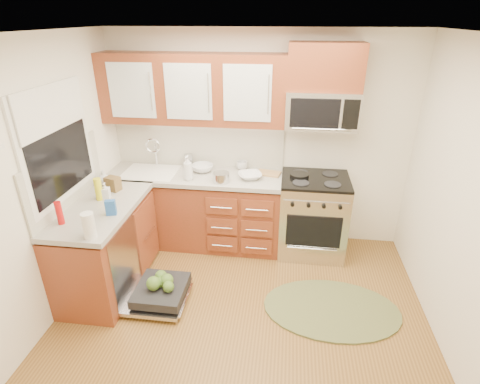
# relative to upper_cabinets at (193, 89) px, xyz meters

# --- Properties ---
(floor) EXTENTS (3.50, 3.50, 0.00)m
(floor) POSITION_rel_upper_cabinets_xyz_m (0.73, -1.57, -1.88)
(floor) COLOR brown
(floor) RESTS_ON ground
(ceiling) EXTENTS (3.50, 3.50, 0.00)m
(ceiling) POSITION_rel_upper_cabinets_xyz_m (0.73, -1.57, 0.62)
(ceiling) COLOR white
(ceiling) RESTS_ON ground
(wall_back) EXTENTS (3.50, 0.04, 2.50)m
(wall_back) POSITION_rel_upper_cabinets_xyz_m (0.73, 0.18, -0.62)
(wall_back) COLOR white
(wall_back) RESTS_ON ground
(wall_left) EXTENTS (0.04, 3.50, 2.50)m
(wall_left) POSITION_rel_upper_cabinets_xyz_m (-1.02, -1.57, -0.62)
(wall_left) COLOR white
(wall_left) RESTS_ON ground
(base_cabinet_back) EXTENTS (2.05, 0.60, 0.85)m
(base_cabinet_back) POSITION_rel_upper_cabinets_xyz_m (0.00, -0.12, -1.45)
(base_cabinet_back) COLOR brown
(base_cabinet_back) RESTS_ON ground
(base_cabinet_left) EXTENTS (0.60, 1.25, 0.85)m
(base_cabinet_left) POSITION_rel_upper_cabinets_xyz_m (-0.72, -1.05, -1.45)
(base_cabinet_left) COLOR brown
(base_cabinet_left) RESTS_ON ground
(countertop_back) EXTENTS (2.07, 0.64, 0.05)m
(countertop_back) POSITION_rel_upper_cabinets_xyz_m (0.00, -0.14, -0.97)
(countertop_back) COLOR #ADA79E
(countertop_back) RESTS_ON base_cabinet_back
(countertop_left) EXTENTS (0.64, 1.27, 0.05)m
(countertop_left) POSITION_rel_upper_cabinets_xyz_m (-0.71, -1.05, -0.97)
(countertop_left) COLOR #ADA79E
(countertop_left) RESTS_ON base_cabinet_left
(backsplash_back) EXTENTS (2.05, 0.02, 0.57)m
(backsplash_back) POSITION_rel_upper_cabinets_xyz_m (0.00, 0.16, -0.67)
(backsplash_back) COLOR #B9B6A6
(backsplash_back) RESTS_ON ground
(backsplash_left) EXTENTS (0.02, 1.25, 0.57)m
(backsplash_left) POSITION_rel_upper_cabinets_xyz_m (-1.01, -1.05, -0.67)
(backsplash_left) COLOR #B9B6A6
(backsplash_left) RESTS_ON ground
(upper_cabinets) EXTENTS (2.05, 0.35, 0.75)m
(upper_cabinets) POSITION_rel_upper_cabinets_xyz_m (0.00, 0.00, 0.00)
(upper_cabinets) COLOR brown
(upper_cabinets) RESTS_ON ground
(cabinet_over_mw) EXTENTS (0.76, 0.35, 0.47)m
(cabinet_over_mw) POSITION_rel_upper_cabinets_xyz_m (1.41, 0.00, 0.26)
(cabinet_over_mw) COLOR brown
(cabinet_over_mw) RESTS_ON ground
(range) EXTENTS (0.76, 0.64, 0.95)m
(range) POSITION_rel_upper_cabinets_xyz_m (1.41, -0.15, -1.40)
(range) COLOR silver
(range) RESTS_ON ground
(microwave) EXTENTS (0.76, 0.38, 0.40)m
(microwave) POSITION_rel_upper_cabinets_xyz_m (1.41, -0.02, -0.18)
(microwave) COLOR silver
(microwave) RESTS_ON ground
(sink) EXTENTS (0.62, 0.50, 0.26)m
(sink) POSITION_rel_upper_cabinets_xyz_m (-0.52, -0.16, -1.07)
(sink) COLOR white
(sink) RESTS_ON ground
(dishwasher) EXTENTS (0.70, 0.60, 0.20)m
(dishwasher) POSITION_rel_upper_cabinets_xyz_m (-0.13, -1.27, -1.77)
(dishwasher) COLOR silver
(dishwasher) RESTS_ON ground
(window) EXTENTS (0.03, 1.05, 1.05)m
(window) POSITION_rel_upper_cabinets_xyz_m (-1.01, -1.07, -0.32)
(window) COLOR white
(window) RESTS_ON ground
(window_blind) EXTENTS (0.02, 0.96, 0.40)m
(window_blind) POSITION_rel_upper_cabinets_xyz_m (-0.98, -1.07, 0.00)
(window_blind) COLOR white
(window_blind) RESTS_ON ground
(rug) EXTENTS (1.36, 0.92, 0.02)m
(rug) POSITION_rel_upper_cabinets_xyz_m (1.58, -1.18, -1.86)
(rug) COLOR olive
(rug) RESTS_ON ground
(skillet) EXTENTS (0.22, 0.22, 0.04)m
(skillet) POSITION_rel_upper_cabinets_xyz_m (1.22, -0.13, -0.91)
(skillet) COLOR black
(skillet) RESTS_ON range
(stock_pot) EXTENTS (0.19, 0.19, 0.11)m
(stock_pot) POSITION_rel_upper_cabinets_xyz_m (0.36, -0.33, -0.89)
(stock_pot) COLOR silver
(stock_pot) RESTS_ON countertop_back
(cutting_board) EXTENTS (0.30, 0.23, 0.02)m
(cutting_board) POSITION_rel_upper_cabinets_xyz_m (0.87, -0.02, -0.94)
(cutting_board) COLOR tan
(cutting_board) RESTS_ON countertop_back
(canister) EXTENTS (0.13, 0.13, 0.17)m
(canister) POSITION_rel_upper_cabinets_xyz_m (-0.11, 0.07, -0.87)
(canister) COLOR silver
(canister) RESTS_ON countertop_back
(paper_towel_roll) EXTENTS (0.12, 0.12, 0.23)m
(paper_towel_roll) POSITION_rel_upper_cabinets_xyz_m (-0.52, -1.59, -0.84)
(paper_towel_roll) COLOR white
(paper_towel_roll) RESTS_ON countertop_left
(mustard_bottle) EXTENTS (0.08, 0.08, 0.23)m
(mustard_bottle) POSITION_rel_upper_cabinets_xyz_m (-0.78, -0.91, -0.84)
(mustard_bottle) COLOR yellow
(mustard_bottle) RESTS_ON countertop_left
(red_bottle) EXTENTS (0.07, 0.07, 0.22)m
(red_bottle) POSITION_rel_upper_cabinets_xyz_m (-0.90, -1.42, -0.84)
(red_bottle) COLOR red
(red_bottle) RESTS_ON countertop_left
(wooden_box) EXTENTS (0.17, 0.14, 0.15)m
(wooden_box) POSITION_rel_upper_cabinets_xyz_m (-0.74, -0.68, -0.88)
(wooden_box) COLOR brown
(wooden_box) RESTS_ON countertop_left
(blue_carton) EXTENTS (0.10, 0.08, 0.15)m
(blue_carton) POSITION_rel_upper_cabinets_xyz_m (-0.52, -1.20, -0.88)
(blue_carton) COLOR #2254A2
(blue_carton) RESTS_ON countertop_left
(bowl_a) EXTENTS (0.33, 0.33, 0.06)m
(bowl_a) POSITION_rel_upper_cabinets_xyz_m (0.66, -0.18, -0.92)
(bowl_a) COLOR #999999
(bowl_a) RESTS_ON countertop_back
(bowl_b) EXTENTS (0.34, 0.34, 0.08)m
(bowl_b) POSITION_rel_upper_cabinets_xyz_m (0.08, -0.04, -0.91)
(bowl_b) COLOR #999999
(bowl_b) RESTS_ON countertop_back
(cup) EXTENTS (0.17, 0.17, 0.10)m
(cup) POSITION_rel_upper_cabinets_xyz_m (0.54, 0.07, -0.90)
(cup) COLOR #999999
(cup) RESTS_ON countertop_back
(soap_bottle_a) EXTENTS (0.12, 0.12, 0.28)m
(soap_bottle_a) POSITION_rel_upper_cabinets_xyz_m (-0.02, -0.31, -0.81)
(soap_bottle_a) COLOR #999999
(soap_bottle_a) RESTS_ON countertop_back
(soap_bottle_b) EXTENTS (0.09, 0.09, 0.17)m
(soap_bottle_b) POSITION_rel_upper_cabinets_xyz_m (-0.73, -0.88, -0.86)
(soap_bottle_b) COLOR #999999
(soap_bottle_b) RESTS_ON countertop_left
(soap_bottle_c) EXTENTS (0.16, 0.16, 0.17)m
(soap_bottle_c) POSITION_rel_upper_cabinets_xyz_m (-0.90, -0.58, -0.86)
(soap_bottle_c) COLOR #999999
(soap_bottle_c) RESTS_ON countertop_left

